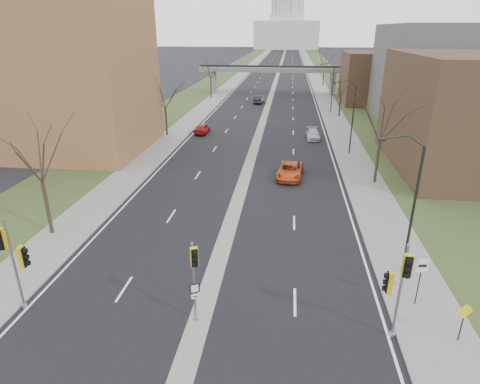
% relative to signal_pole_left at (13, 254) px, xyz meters
% --- Properties ---
extents(ground, '(700.00, 700.00, 0.00)m').
position_rel_signal_pole_left_xyz_m(ground, '(9.58, 0.43, -3.55)').
color(ground, black).
rests_on(ground, ground).
extents(road_surface, '(20.00, 600.00, 0.01)m').
position_rel_signal_pole_left_xyz_m(road_surface, '(9.58, 150.43, -3.54)').
color(road_surface, black).
rests_on(road_surface, ground).
extents(median_strip, '(1.20, 600.00, 0.02)m').
position_rel_signal_pole_left_xyz_m(median_strip, '(9.58, 150.43, -3.55)').
color(median_strip, gray).
rests_on(median_strip, ground).
extents(sidewalk_right, '(4.00, 600.00, 0.12)m').
position_rel_signal_pole_left_xyz_m(sidewalk_right, '(21.58, 150.43, -3.49)').
color(sidewalk_right, gray).
rests_on(sidewalk_right, ground).
extents(sidewalk_left, '(4.00, 600.00, 0.12)m').
position_rel_signal_pole_left_xyz_m(sidewalk_left, '(-2.42, 150.43, -3.49)').
color(sidewalk_left, gray).
rests_on(sidewalk_left, ground).
extents(grass_verge_right, '(8.00, 600.00, 0.10)m').
position_rel_signal_pole_left_xyz_m(grass_verge_right, '(27.58, 150.43, -3.50)').
color(grass_verge_right, '#2D3C1B').
rests_on(grass_verge_right, ground).
extents(grass_verge_left, '(8.00, 600.00, 0.10)m').
position_rel_signal_pole_left_xyz_m(grass_verge_left, '(-8.42, 150.43, -3.50)').
color(grass_verge_left, '#2D3C1B').
rests_on(grass_verge_left, ground).
extents(apartment_building, '(25.00, 16.00, 22.00)m').
position_rel_signal_pole_left_xyz_m(apartment_building, '(-16.42, 30.43, 7.45)').
color(apartment_building, '#99683D').
rests_on(apartment_building, ground).
extents(commercial_block_near, '(16.00, 20.00, 12.00)m').
position_rel_signal_pole_left_xyz_m(commercial_block_near, '(33.58, 28.43, 2.45)').
color(commercial_block_near, '#4B3723').
rests_on(commercial_block_near, ground).
extents(commercial_block_mid, '(18.00, 22.00, 15.00)m').
position_rel_signal_pole_left_xyz_m(commercial_block_mid, '(37.58, 52.43, 3.95)').
color(commercial_block_mid, '#615F59').
rests_on(commercial_block_mid, ground).
extents(commercial_block_far, '(14.00, 14.00, 10.00)m').
position_rel_signal_pole_left_xyz_m(commercial_block_far, '(31.58, 70.43, 1.45)').
color(commercial_block_far, '#4B3723').
rests_on(commercial_block_far, ground).
extents(pedestrian_bridge, '(34.00, 3.00, 6.45)m').
position_rel_signal_pole_left_xyz_m(pedestrian_bridge, '(9.58, 80.43, 1.30)').
color(pedestrian_bridge, slate).
rests_on(pedestrian_bridge, ground).
extents(capitol, '(48.00, 42.00, 55.75)m').
position_rel_signal_pole_left_xyz_m(capitol, '(9.58, 320.43, 15.05)').
color(capitol, beige).
rests_on(capitol, ground).
extents(streetlight_near, '(2.61, 0.20, 8.70)m').
position_rel_signal_pole_left_xyz_m(streetlight_near, '(20.57, 6.43, 3.41)').
color(streetlight_near, black).
rests_on(streetlight_near, sidewalk_right).
extents(streetlight_mid, '(2.61, 0.20, 8.70)m').
position_rel_signal_pole_left_xyz_m(streetlight_mid, '(20.57, 32.43, 3.41)').
color(streetlight_mid, black).
rests_on(streetlight_mid, sidewalk_right).
extents(streetlight_far, '(2.61, 0.20, 8.70)m').
position_rel_signal_pole_left_xyz_m(streetlight_far, '(20.57, 58.43, 3.41)').
color(streetlight_far, black).
rests_on(streetlight_far, sidewalk_right).
extents(tree_left_a, '(7.20, 7.20, 9.40)m').
position_rel_signal_pole_left_xyz_m(tree_left_a, '(-3.42, 8.43, 3.09)').
color(tree_left_a, '#382B21').
rests_on(tree_left_a, sidewalk_left).
extents(tree_left_b, '(6.75, 6.75, 8.81)m').
position_rel_signal_pole_left_xyz_m(tree_left_b, '(-3.42, 38.43, 2.68)').
color(tree_left_b, '#382B21').
rests_on(tree_left_b, sidewalk_left).
extents(tree_left_c, '(7.65, 7.65, 9.99)m').
position_rel_signal_pole_left_xyz_m(tree_left_c, '(-3.42, 72.43, 3.50)').
color(tree_left_c, '#382B21').
rests_on(tree_left_c, sidewalk_left).
extents(tree_right_a, '(7.20, 7.20, 9.40)m').
position_rel_signal_pole_left_xyz_m(tree_right_a, '(22.58, 22.43, 3.09)').
color(tree_right_a, '#382B21').
rests_on(tree_right_a, sidewalk_right).
extents(tree_right_b, '(6.30, 6.30, 8.22)m').
position_rel_signal_pole_left_xyz_m(tree_right_b, '(22.58, 55.43, 2.27)').
color(tree_right_b, '#382B21').
rests_on(tree_right_b, sidewalk_right).
extents(tree_right_c, '(7.65, 7.65, 9.99)m').
position_rel_signal_pole_left_xyz_m(tree_right_c, '(22.58, 95.43, 3.50)').
color(tree_right_c, '#382B21').
rests_on(tree_right_c, sidewalk_right).
extents(signal_pole_left, '(0.93, 1.05, 5.42)m').
position_rel_signal_pole_left_xyz_m(signal_pole_left, '(0.00, 0.00, 0.00)').
color(signal_pole_left, gray).
rests_on(signal_pole_left, ground).
extents(signal_pole_median, '(0.68, 0.77, 4.62)m').
position_rel_signal_pole_left_xyz_m(signal_pole_median, '(9.48, 0.11, -0.33)').
color(signal_pole_median, gray).
rests_on(signal_pole_median, ground).
extents(signal_pole_right, '(0.90, 1.00, 5.22)m').
position_rel_signal_pole_left_xyz_m(signal_pole_right, '(19.17, 0.13, -0.13)').
color(signal_pole_right, gray).
rests_on(signal_pole_right, ground).
extents(speed_limit_sign, '(0.62, 0.13, 2.88)m').
position_rel_signal_pole_left_xyz_m(speed_limit_sign, '(21.17, 2.94, -1.45)').
color(speed_limit_sign, black).
rests_on(speed_limit_sign, sidewalk_right).
extents(warning_sign, '(0.82, 0.28, 2.17)m').
position_rel_signal_pole_left_xyz_m(warning_sign, '(22.48, 0.29, -2.02)').
color(warning_sign, black).
rests_on(warning_sign, sidewalk_right).
extents(car_left_near, '(1.92, 4.41, 1.48)m').
position_rel_signal_pole_left_xyz_m(car_left_near, '(1.31, 40.46, -2.81)').
color(car_left_near, maroon).
rests_on(car_left_near, ground).
extents(car_left_far, '(1.96, 4.77, 1.54)m').
position_rel_signal_pole_left_xyz_m(car_left_far, '(7.58, 67.35, -2.78)').
color(car_left_far, black).
rests_on(car_left_far, ground).
extents(car_right_near, '(3.00, 5.56, 1.48)m').
position_rel_signal_pole_left_xyz_m(car_right_near, '(14.18, 22.95, -2.81)').
color(car_right_near, '#B63F13').
rests_on(car_right_near, ground).
extents(car_right_mid, '(1.88, 4.48, 1.29)m').
position_rel_signal_pole_left_xyz_m(car_right_mid, '(17.27, 39.19, -2.90)').
color(car_right_mid, '#AEACB4').
rests_on(car_right_mid, ground).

